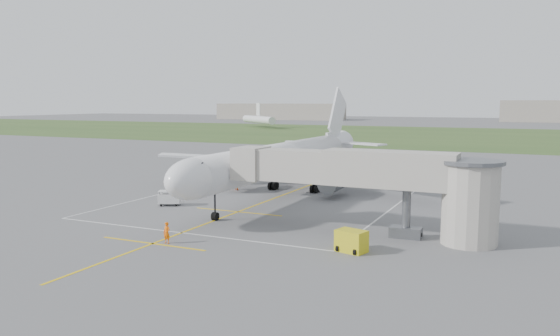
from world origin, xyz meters
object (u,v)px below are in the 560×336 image
at_px(airliner, 282,160).
at_px(ramp_worker_nose, 167,233).
at_px(gpu_unit, 351,241).
at_px(ramp_worker_wing, 237,183).
at_px(jet_bridge, 380,180).
at_px(baggage_cart, 170,198).

xyz_separation_m(airliner, ramp_worker_nose, (1.00, -24.21, -3.52)).
xyz_separation_m(gpu_unit, ramp_worker_nose, (-14.16, -3.87, 0.05)).
relative_size(airliner, ramp_worker_wing, 26.93).
distance_m(jet_bridge, gpu_unit, 7.26).
relative_size(jet_bridge, ramp_worker_wing, 13.48).
bearing_deg(baggage_cart, ramp_worker_nose, -79.08).
height_order(airliner, gpu_unit, airliner).
bearing_deg(jet_bridge, baggage_cart, 171.99).
distance_m(airliner, ramp_worker_wing, 7.95).
relative_size(airliner, jet_bridge, 2.00).
height_order(ramp_worker_nose, ramp_worker_wing, ramp_worker_nose).
distance_m(airliner, jet_bridge, 21.22).
xyz_separation_m(jet_bridge, ramp_worker_wing, (-22.69, 15.70, -3.88)).
xyz_separation_m(baggage_cart, ramp_worker_wing, (1.54, 12.29, 0.03)).
bearing_deg(ramp_worker_wing, ramp_worker_nose, 127.45).
height_order(gpu_unit, ramp_worker_nose, ramp_worker_nose).
bearing_deg(ramp_worker_wing, jet_bridge, 165.50).
relative_size(jet_bridge, ramp_worker_nose, 13.45).
height_order(airliner, jet_bridge, airliner).
height_order(airliner, baggage_cart, airliner).
bearing_deg(jet_bridge, ramp_worker_nose, -145.92).
bearing_deg(airliner, baggage_cart, -128.12).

